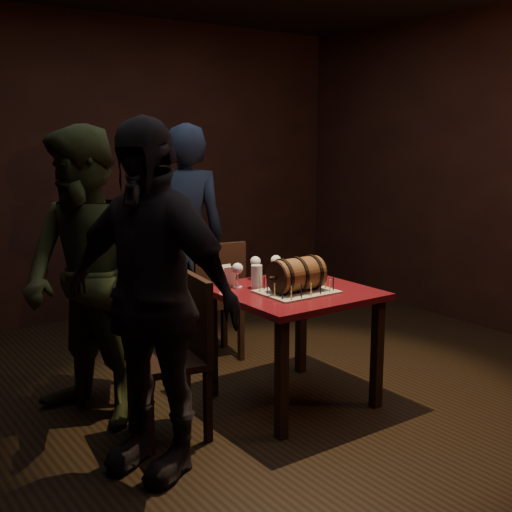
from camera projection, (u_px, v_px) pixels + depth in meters
name	position (u px, v px, depth m)	size (l,w,h in m)	color
room_shell	(272.00, 186.00, 4.04)	(5.04, 5.04, 2.80)	black
pub_table	(293.00, 306.00, 4.08)	(0.90, 0.90, 0.75)	#470B12
cake_board	(297.00, 292.00, 3.98)	(0.45, 0.35, 0.01)	gray
barrel_cake	(297.00, 275.00, 3.96)	(0.38, 0.22, 0.22)	brown
birthday_candles	(297.00, 284.00, 3.97)	(0.40, 0.30, 0.09)	#F5E392
wine_glass_left	(238.00, 270.00, 4.09)	(0.07, 0.07, 0.16)	silver
wine_glass_mid	(255.00, 263.00, 4.32)	(0.07, 0.07, 0.16)	silver
wine_glass_right	(276.00, 261.00, 4.36)	(0.07, 0.07, 0.16)	silver
pint_of_ale	(257.00, 277.00, 4.08)	(0.07, 0.07, 0.15)	silver
menu_card	(227.00, 276.00, 4.15)	(0.10, 0.05, 0.13)	white
chair_back	(216.00, 294.00, 4.87)	(0.46, 0.46, 0.93)	black
chair_left_rear	(119.00, 321.00, 4.18)	(0.53, 0.53, 0.93)	black
chair_left_front	(181.00, 347.00, 3.66)	(0.45, 0.45, 0.93)	black
person_back	(185.00, 238.00, 5.13)	(0.66, 0.43, 1.80)	#1C2438
person_left_rear	(88.00, 278.00, 3.75)	(0.86, 0.67, 1.78)	#343F1F
person_left_front	(149.00, 299.00, 3.21)	(1.06, 0.44, 1.81)	black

